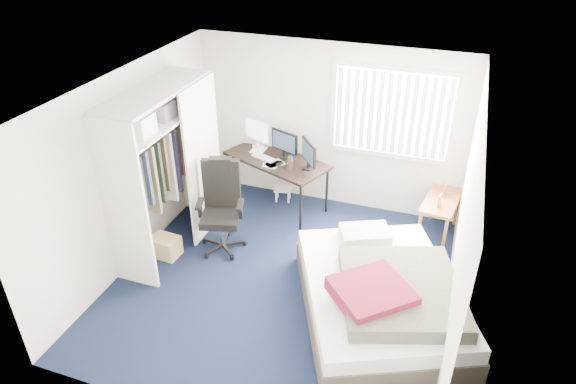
# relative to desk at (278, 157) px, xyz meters

# --- Properties ---
(ground) EXTENTS (4.20, 4.20, 0.00)m
(ground) POSITION_rel_desk_xyz_m (0.68, -1.75, -0.80)
(ground) COLOR black
(ground) RESTS_ON ground
(room_shell) EXTENTS (4.20, 4.20, 4.20)m
(room_shell) POSITION_rel_desk_xyz_m (0.68, -1.75, 0.71)
(room_shell) COLOR silver
(room_shell) RESTS_ON ground
(window_assembly) EXTENTS (1.72, 0.09, 1.32)m
(window_assembly) POSITION_rel_desk_xyz_m (1.58, 0.29, 0.80)
(window_assembly) COLOR white
(window_assembly) RESTS_ON ground
(closet) EXTENTS (0.64, 1.84, 2.22)m
(closet) POSITION_rel_desk_xyz_m (-0.99, -1.48, 0.55)
(closet) COLOR beige
(closet) RESTS_ON ground
(desk) EXTENTS (1.74, 1.27, 1.24)m
(desk) POSITION_rel_desk_xyz_m (0.00, 0.00, 0.00)
(desk) COLOR black
(desk) RESTS_ON ground
(office_chair) EXTENTS (0.74, 0.74, 1.27)m
(office_chair) POSITION_rel_desk_xyz_m (-0.34, -1.28, -0.31)
(office_chair) COLOR black
(office_chair) RESTS_ON ground
(footstool) EXTENTS (0.30, 0.26, 0.22)m
(footstool) POSITION_rel_desk_xyz_m (0.04, 0.10, -0.64)
(footstool) COLOR white
(footstool) RESTS_ON ground
(nightstand) EXTENTS (0.55, 0.91, 0.77)m
(nightstand) POSITION_rel_desk_xyz_m (2.43, -0.07, -0.28)
(nightstand) COLOR brown
(nightstand) RESTS_ON ground
(bed) EXTENTS (2.41, 2.69, 0.72)m
(bed) POSITION_rel_desk_xyz_m (1.96, -1.95, -0.50)
(bed) COLOR #433A30
(bed) RESTS_ON ground
(pine_box) EXTENTS (0.39, 0.31, 0.28)m
(pine_box) POSITION_rel_desk_xyz_m (-0.97, -1.76, -0.66)
(pine_box) COLOR tan
(pine_box) RESTS_ON ground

